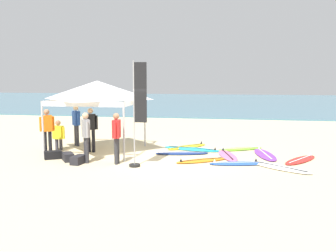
{
  "coord_description": "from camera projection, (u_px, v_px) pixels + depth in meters",
  "views": [
    {
      "loc": [
        2.54,
        -12.66,
        2.88
      ],
      "look_at": [
        -0.04,
        1.5,
        1.0
      ],
      "focal_mm": 39.99,
      "sensor_mm": 36.0,
      "label": 1
    }
  ],
  "objects": [
    {
      "name": "surfboard_blue",
      "position": [
        239.0,
        163.0,
        12.44
      ],
      "size": [
        2.07,
        0.98,
        0.19
      ],
      "color": "blue",
      "rests_on": "ground"
    },
    {
      "name": "surfboard_pink",
      "position": [
        228.0,
        155.0,
        13.72
      ],
      "size": [
        1.01,
        2.1,
        0.19
      ],
      "color": "pink",
      "rests_on": "ground"
    },
    {
      "name": "person_black",
      "position": [
        91.0,
        127.0,
        14.37
      ],
      "size": [
        0.54,
        0.28,
        1.71
      ],
      "color": "black",
      "rests_on": "ground"
    },
    {
      "name": "person_blue",
      "position": [
        76.0,
        123.0,
        15.68
      ],
      "size": [
        0.42,
        0.41,
        1.71
      ],
      "color": "#383842",
      "rests_on": "ground"
    },
    {
      "name": "person_orange",
      "position": [
        47.0,
        128.0,
        13.92
      ],
      "size": [
        0.44,
        0.4,
        1.71
      ],
      "color": "black",
      "rests_on": "ground"
    },
    {
      "name": "ground_plane",
      "position": [
        161.0,
        160.0,
        13.18
      ],
      "size": [
        80.0,
        80.0,
        0.0
      ],
      "primitive_type": "plane",
      "color": "beige"
    },
    {
      "name": "surfboard_white",
      "position": [
        279.0,
        167.0,
        11.9
      ],
      "size": [
        2.11,
        1.86,
        0.19
      ],
      "color": "white",
      "rests_on": "ground"
    },
    {
      "name": "surfboard_yellow",
      "position": [
        187.0,
        147.0,
        15.43
      ],
      "size": [
        1.71,
        1.85,
        0.19
      ],
      "color": "yellow",
      "rests_on": "ground"
    },
    {
      "name": "surfboard_cyan",
      "position": [
        192.0,
        149.0,
        14.95
      ],
      "size": [
        2.45,
        1.19,
        0.19
      ],
      "color": "#23B2CC",
      "rests_on": "ground"
    },
    {
      "name": "surfboard_lime",
      "position": [
        240.0,
        149.0,
        14.95
      ],
      "size": [
        1.95,
        1.41,
        0.19
      ],
      "color": "#7AD12D",
      "rests_on": "ground"
    },
    {
      "name": "gear_bag_on_sand",
      "position": [
        78.0,
        160.0,
        12.51
      ],
      "size": [
        0.4,
        0.64,
        0.28
      ],
      "primitive_type": "cube",
      "rotation": [
        0.0,
        0.0,
        1.44
      ],
      "color": "#232328",
      "rests_on": "ground"
    },
    {
      "name": "surfboard_orange",
      "position": [
        201.0,
        160.0,
        12.87
      ],
      "size": [
        1.85,
        1.44,
        0.19
      ],
      "color": "orange",
      "rests_on": "ground"
    },
    {
      "name": "gear_bag_near_tent",
      "position": [
        68.0,
        157.0,
        12.95
      ],
      "size": [
        0.61,
        0.67,
        0.28
      ],
      "primitive_type": "cube",
      "rotation": [
        0.0,
        0.0,
        2.19
      ],
      "color": "#232328",
      "rests_on": "ground"
    },
    {
      "name": "surfboard_purple",
      "position": [
        265.0,
        154.0,
        13.87
      ],
      "size": [
        0.99,
        2.33,
        0.19
      ],
      "color": "purple",
      "rests_on": "ground"
    },
    {
      "name": "person_grey",
      "position": [
        86.0,
        134.0,
        12.57
      ],
      "size": [
        0.38,
        0.47,
        1.71
      ],
      "color": "#2D2D33",
      "rests_on": "ground"
    },
    {
      "name": "banner_flag",
      "position": [
        138.0,
        118.0,
        11.92
      ],
      "size": [
        0.6,
        0.36,
        3.4
      ],
      "color": "#99999E",
      "rests_on": "ground"
    },
    {
      "name": "person_yellow",
      "position": [
        58.0,
        134.0,
        14.84
      ],
      "size": [
        0.55,
        0.24,
        1.2
      ],
      "color": "#383842",
      "rests_on": "ground"
    },
    {
      "name": "sea",
      "position": [
        214.0,
        102.0,
        43.62
      ],
      "size": [
        80.0,
        36.0,
        0.1
      ],
      "primitive_type": "cube",
      "color": "teal",
      "rests_on": "ground"
    },
    {
      "name": "person_red",
      "position": [
        117.0,
        135.0,
        12.41
      ],
      "size": [
        0.25,
        0.55,
        1.71
      ],
      "color": "#2D2D33",
      "rests_on": "ground"
    },
    {
      "name": "gear_bag_by_pole",
      "position": [
        53.0,
        155.0,
        13.28
      ],
      "size": [
        0.68,
        0.58,
        0.28
      ],
      "primitive_type": "cube",
      "rotation": [
        0.0,
        0.0,
        0.54
      ],
      "color": "black",
      "rests_on": "ground"
    },
    {
      "name": "surfboard_navy",
      "position": [
        182.0,
        153.0,
        14.11
      ],
      "size": [
        2.09,
        0.97,
        0.19
      ],
      "color": "navy",
      "rests_on": "ground"
    },
    {
      "name": "canopy_tent",
      "position": [
        97.0,
        90.0,
        14.3
      ],
      "size": [
        3.11,
        3.11,
        2.75
      ],
      "color": "#B7B7BC",
      "rests_on": "ground"
    },
    {
      "name": "surfboard_red",
      "position": [
        301.0,
        160.0,
        12.98
      ],
      "size": [
        1.56,
        1.99,
        0.19
      ],
      "color": "red",
      "rests_on": "ground"
    }
  ]
}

